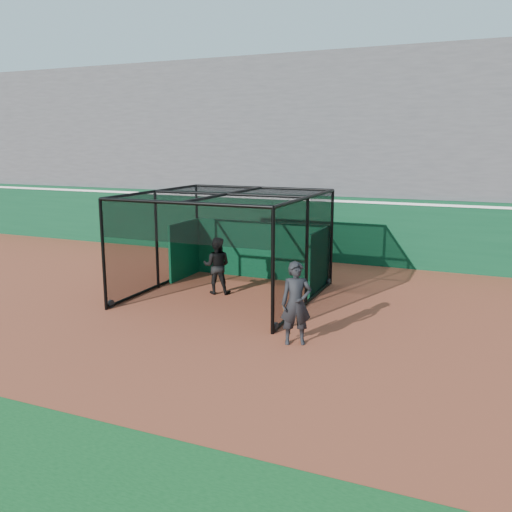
% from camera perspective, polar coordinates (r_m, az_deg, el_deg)
% --- Properties ---
extents(ground, '(120.00, 120.00, 0.00)m').
position_cam_1_polar(ground, '(13.83, -6.06, -7.00)').
color(ground, '#9A462C').
rests_on(ground, ground).
extents(outfield_wall, '(50.00, 0.50, 2.50)m').
position_cam_1_polar(outfield_wall, '(21.16, 5.16, 3.13)').
color(outfield_wall, '#0B3D21').
rests_on(outfield_wall, ground).
extents(grandstand, '(50.00, 7.85, 8.95)m').
position_cam_1_polar(grandstand, '(24.54, 8.10, 11.71)').
color(grandstand, '#4C4C4F').
rests_on(grandstand, ground).
extents(batting_cage, '(4.95, 5.19, 3.02)m').
position_cam_1_polar(batting_cage, '(15.83, -3.03, 1.06)').
color(batting_cage, black).
rests_on(batting_cage, ground).
extents(batter, '(0.98, 0.86, 1.71)m').
position_cam_1_polar(batter, '(16.23, -4.15, -1.01)').
color(batter, black).
rests_on(batter, ground).
extents(on_deck_player, '(0.82, 0.70, 1.89)m').
position_cam_1_polar(on_deck_player, '(12.12, 4.24, -5.00)').
color(on_deck_player, black).
rests_on(on_deck_player, ground).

